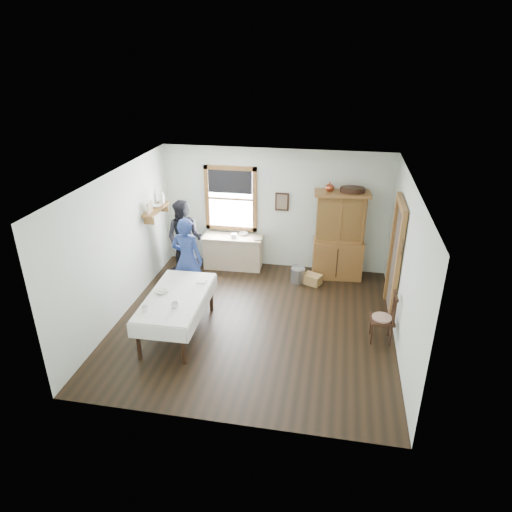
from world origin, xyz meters
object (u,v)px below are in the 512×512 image
wicker_basket (312,279)px  figure_dark (185,241)px  china_hutch (339,236)px  woman_blue (188,263)px  spindle_chair (383,317)px  pail (298,275)px  dining_table (178,314)px  work_counter (233,252)px

wicker_basket → figure_dark: 2.88m
china_hutch → woman_blue: 3.26m
china_hutch → spindle_chair: size_ratio=2.09×
pail → figure_dark: (-2.48, -0.05, 0.62)m
figure_dark → spindle_chair: bearing=-20.9°
china_hutch → pail: (-0.81, -0.42, -0.80)m
pail → dining_table: bearing=-129.6°
woman_blue → figure_dark: woman_blue is taller
dining_table → figure_dark: 2.35m
woman_blue → spindle_chair: bearing=174.9°
work_counter → woman_blue: 1.71m
china_hutch → figure_dark: (-3.29, -0.48, -0.18)m
wicker_basket → figure_dark: (-2.80, -0.03, 0.68)m
work_counter → pail: (1.53, -0.46, -0.22)m
work_counter → spindle_chair: size_ratio=1.44×
china_hutch → figure_dark: 3.33m
work_counter → china_hutch: bearing=-3.0°
china_hutch → pail: 1.22m
woman_blue → dining_table: bearing=105.4°
wicker_basket → figure_dark: figure_dark is taller
work_counter → china_hutch: 2.41m
wicker_basket → woman_blue: (-2.38, -1.08, 0.69)m
spindle_chair → pail: size_ratio=2.83×
work_counter → woman_blue: (-0.54, -1.56, 0.42)m
pail → wicker_basket: 0.32m
dining_table → spindle_chair: 3.53m
china_hutch → spindle_chair: (0.81, -2.30, -0.50)m
spindle_chair → china_hutch: bearing=104.6°
figure_dark → pail: bearing=4.3°
work_counter → spindle_chair: spindle_chair is taller
dining_table → pail: (1.89, 2.29, -0.21)m
dining_table → figure_dark: bearing=104.9°
china_hutch → pail: size_ratio=5.93×
figure_dark → work_counter: bearing=31.5°
pail → woman_blue: size_ratio=0.20×
dining_table → work_counter: bearing=82.6°
china_hutch → dining_table: 3.87m
china_hutch → wicker_basket: (-0.49, -0.45, -0.86)m
work_counter → spindle_chair: (3.15, -2.34, 0.08)m
dining_table → woman_blue: size_ratio=1.17×
pail → woman_blue: bearing=-151.9°
figure_dark → china_hutch: bearing=11.3°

